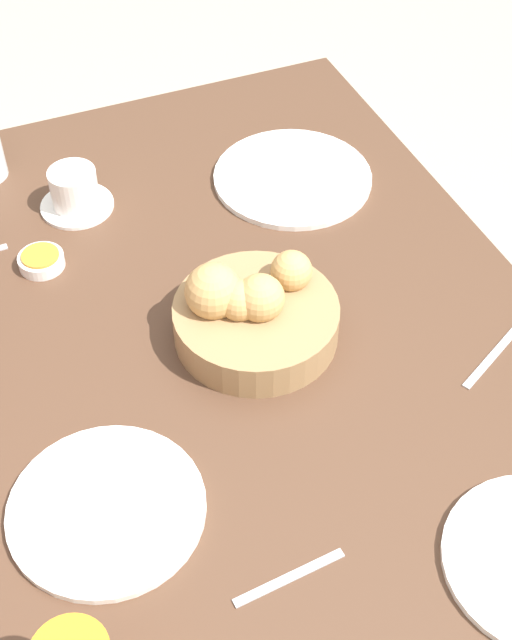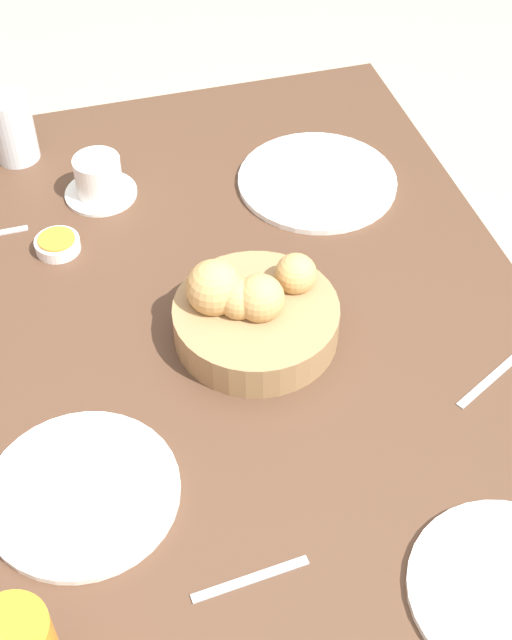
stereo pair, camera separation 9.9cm
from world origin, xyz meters
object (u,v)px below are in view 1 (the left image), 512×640
(bread_basket, at_px, (252,313))
(plate_near_right, at_px, (293,177))
(plate_far_center, at_px, (107,509))
(fork_silver, at_px, (500,348))
(jam_bowl_honey, at_px, (41,260))
(coffee_cup, at_px, (75,191))
(spoon_coffee, at_px, (289,578))

(bread_basket, relative_size, plate_near_right, 0.87)
(plate_far_center, distance_m, fork_silver, 0.58)
(jam_bowl_honey, height_order, fork_silver, jam_bowl_honey)
(plate_near_right, height_order, coffee_cup, coffee_cup)
(plate_near_right, distance_m, spoon_coffee, 0.72)
(plate_far_center, height_order, jam_bowl_honey, jam_bowl_honey)
(plate_far_center, distance_m, coffee_cup, 0.58)
(coffee_cup, bearing_deg, bread_basket, -156.82)
(bread_basket, distance_m, plate_near_right, 0.36)
(plate_near_right, distance_m, fork_silver, 0.47)
(coffee_cup, bearing_deg, fork_silver, -138.59)
(plate_near_right, height_order, fork_silver, plate_near_right)
(spoon_coffee, bearing_deg, jam_bowl_honey, 12.67)
(bread_basket, height_order, spoon_coffee, bread_basket)
(plate_far_center, xyz_separation_m, coffee_cup, (0.57, -0.11, 0.03))
(bread_basket, bearing_deg, spoon_coffee, 163.92)
(bread_basket, relative_size, spoon_coffee, 1.66)
(plate_near_right, bearing_deg, coffee_cup, 78.94)
(coffee_cup, xyz_separation_m, spoon_coffee, (-0.73, -0.05, -0.03))
(coffee_cup, relative_size, fork_silver, 0.70)
(coffee_cup, bearing_deg, jam_bowl_honey, 143.81)
(bread_basket, bearing_deg, plate_near_right, -33.31)
(fork_silver, bearing_deg, jam_bowl_honey, 53.26)
(fork_silver, xyz_separation_m, spoon_coffee, (-0.20, 0.41, 0.00))
(plate_near_right, relative_size, jam_bowl_honey, 3.82)
(plate_far_center, bearing_deg, fork_silver, -85.96)
(coffee_cup, relative_size, jam_bowl_honey, 1.71)
(spoon_coffee, bearing_deg, fork_silver, -63.71)
(bread_basket, bearing_deg, jam_bowl_honey, 44.00)
(bread_basket, bearing_deg, fork_silver, -117.40)
(jam_bowl_honey, distance_m, spoon_coffee, 0.63)
(jam_bowl_honey, bearing_deg, bread_basket, -136.00)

